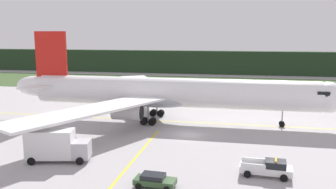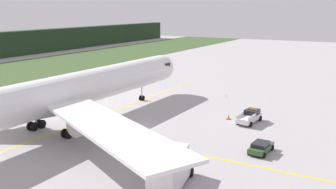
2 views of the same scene
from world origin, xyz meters
The scene contains 11 objects.
ground centered at (0.00, 0.00, 0.00)m, with size 320.00×320.00×0.00m, color #A6A1A3.
grass_verge centered at (0.00, 55.10, 0.02)m, with size 320.00×32.64×0.04m, color #385028.
distant_tree_line centered at (0.00, 82.25, 4.24)m, with size 288.00×4.82×8.48m, color #1F341E.
taxiway_centerline_main centered at (-3.87, 7.77, 0.00)m, with size 75.68×0.30×0.01m, color yellow.
taxiway_centerline_spur centered at (-5.03, -16.66, 0.00)m, with size 36.32×0.30×0.01m, color yellow.
airliner centered at (-4.88, 7.78, 4.91)m, with size 56.27×52.49×15.20m.
ops_pickup_truck centered at (10.19, -13.54, 0.90)m, with size 5.47×2.57×1.94m.
catering_truck centered at (-13.75, -13.65, 1.97)m, with size 7.59×3.88×3.94m.
staff_car centered at (-0.87, -18.34, 0.70)m, with size 4.15×2.22×1.30m.
apron_cone centered at (10.28, -10.26, 0.36)m, with size 0.58×0.58×0.73m.
taxiway_edge_light_west centered at (-25.58, -4.73, 0.20)m, with size 0.12×0.12×0.36m.
Camera 1 is at (6.58, -50.07, 14.78)m, focal length 37.87 mm.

